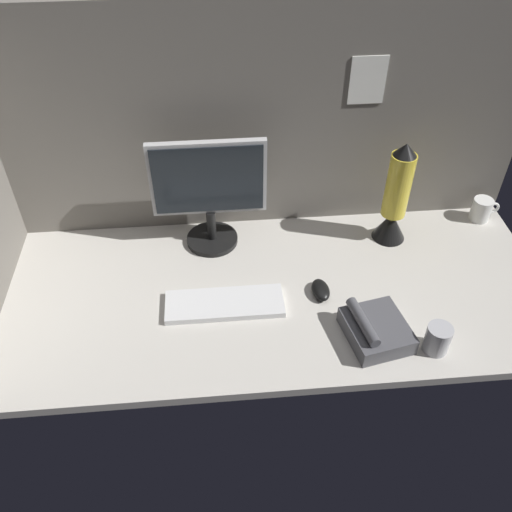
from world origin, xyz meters
TOP-DOWN VIEW (x-y plane):
  - ground_plane at (0.00, 0.00)cm, footprint 180.00×80.00cm
  - cubicle_wall_back at (0.03, 37.50)cm, footprint 180.00×5.50cm
  - monitor at (-18.26, 25.11)cm, footprint 38.30×18.00cm
  - keyboard at (-15.39, -7.30)cm, footprint 37.03×13.09cm
  - mouse at (15.48, -4.65)cm, footprint 6.16×9.92cm
  - mug_ceramic_white at (81.38, 28.41)cm, footprint 10.36×7.15cm
  - mug_steel at (44.71, -29.64)cm, footprint 7.30×7.30cm
  - lava_lamp at (44.74, 21.33)cm, footprint 11.65×11.65cm
  - desk_phone at (28.26, -23.64)cm, footprint 20.44×22.00cm

SIDE VIEW (x-z plane):
  - ground_plane at x=0.00cm, z-range -3.00..0.00cm
  - keyboard at x=-15.39cm, z-range 0.00..2.00cm
  - mouse at x=15.48cm, z-range 0.00..3.40cm
  - desk_phone at x=28.26cm, z-range -1.21..7.59cm
  - mug_ceramic_white at x=81.38cm, z-range 0.02..8.69cm
  - mug_steel at x=44.71cm, z-range 0.00..9.08cm
  - lava_lamp at x=44.74cm, z-range -3.07..35.05cm
  - monitor at x=-18.26cm, z-range 1.82..41.53cm
  - cubicle_wall_back at x=0.03cm, z-range 0.01..79.15cm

